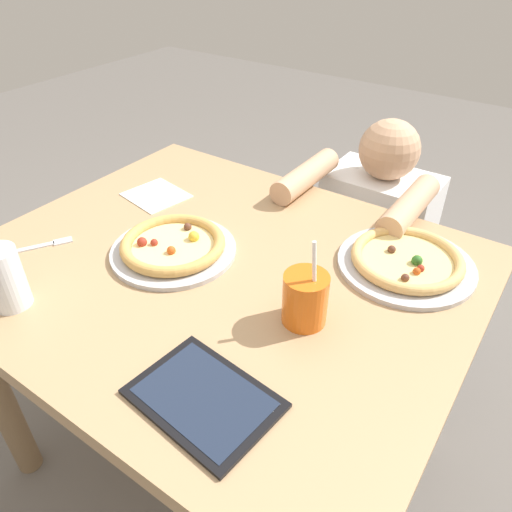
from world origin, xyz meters
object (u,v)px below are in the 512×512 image
pizza_near (173,246)px  tablet (204,398)px  fork (33,248)px  diner_seated (370,257)px  drink_cup_colored (305,299)px  pizza_far (407,261)px  water_cup_clear (4,278)px

pizza_near → tablet: pizza_near is taller
fork → diner_seated: diner_seated is taller
drink_cup_colored → pizza_near: bearing=176.2°
pizza_near → fork: bearing=-148.1°
pizza_near → pizza_far: 0.54m
fork → tablet: (0.62, -0.11, 0.00)m
pizza_far → water_cup_clear: bearing=-136.7°
fork → tablet: tablet is taller
pizza_far → drink_cup_colored: 0.31m
pizza_near → diner_seated: diner_seated is taller
pizza_near → drink_cup_colored: 0.37m
drink_cup_colored → fork: size_ratio=1.04×
drink_cup_colored → pizza_far: bearing=70.1°
drink_cup_colored → diner_seated: (-0.13, 0.72, -0.38)m
pizza_far → fork: (-0.77, -0.44, -0.01)m
pizza_far → water_cup_clear: 0.86m
drink_cup_colored → fork: (-0.66, -0.16, -0.05)m
water_cup_clear → diner_seated: (0.39, 1.02, -0.39)m
pizza_far → fork: pizza_far is taller
water_cup_clear → tablet: water_cup_clear is taller
tablet → fork: bearing=170.2°
drink_cup_colored → water_cup_clear: drink_cup_colored is taller
pizza_far → diner_seated: size_ratio=0.34×
pizza_far → diner_seated: 0.60m
pizza_near → water_cup_clear: bearing=-114.3°
water_cup_clear → pizza_near: bearing=65.7°
water_cup_clear → diner_seated: bearing=69.0°
water_cup_clear → tablet: (0.48, 0.04, -0.06)m
pizza_near → drink_cup_colored: bearing=-3.8°
fork → tablet: bearing=-9.8°
fork → pizza_far: bearing=30.0°
pizza_near → fork: pizza_near is taller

